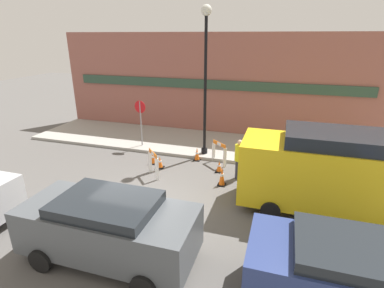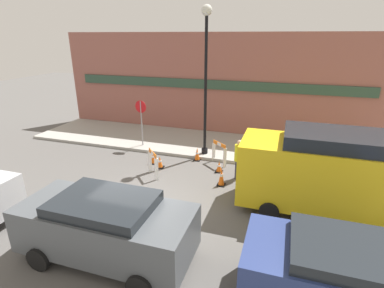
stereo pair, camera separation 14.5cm
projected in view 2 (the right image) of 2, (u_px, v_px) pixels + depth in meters
ground_plane at (145, 209)px, 9.76m from camera, size 60.00×60.00×0.00m
sidewalk_slab at (201, 143)px, 15.50m from camera, size 18.00×3.91×0.14m
storefront_facade at (212, 85)px, 16.39m from camera, size 18.00×0.22×5.50m
streetlamp_post at (206, 65)px, 12.63m from camera, size 0.44×0.44×6.36m
stop_sign at (141, 116)px, 14.53m from camera, size 0.60×0.09×2.26m
barricade_0 at (153, 163)px, 11.88m from camera, size 0.70×0.72×1.05m
barricade_1 at (219, 152)px, 12.98m from camera, size 0.75×0.67×1.01m
traffic_cone_0 at (219, 167)px, 12.33m from camera, size 0.30×0.30×0.48m
traffic_cone_1 at (160, 162)px, 12.73m from camera, size 0.30×0.30×0.52m
traffic_cone_2 at (197, 154)px, 13.46m from camera, size 0.30×0.30×0.61m
traffic_cone_3 at (153, 158)px, 13.15m from camera, size 0.30×0.30×0.55m
traffic_cone_4 at (221, 177)px, 11.18m from camera, size 0.30×0.30×0.74m
person_worker at (239, 158)px, 11.53m from camera, size 0.36×0.36×1.61m
parked_car_1 at (106, 225)px, 7.36m from camera, size 4.33×2.00×1.68m
parked_car_2 at (344, 276)px, 5.81m from camera, size 3.89×2.02×1.65m
work_van at (333, 171)px, 9.10m from camera, size 5.58×2.22×2.67m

